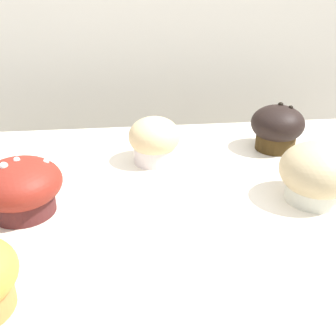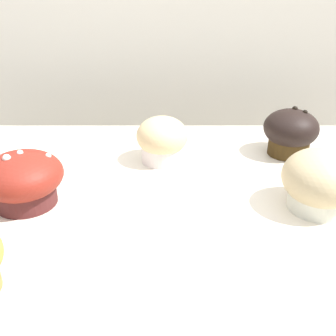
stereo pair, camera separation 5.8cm
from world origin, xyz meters
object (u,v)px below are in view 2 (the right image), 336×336
at_px(muffin_front_center, 290,132).
at_px(muffin_back_right, 23,179).
at_px(muffin_front_left, 321,182).
at_px(muffin_back_left, 162,140).

distance_m(muffin_front_center, muffin_back_right, 0.46).
distance_m(muffin_back_right, muffin_front_left, 0.42).
distance_m(muffin_back_left, muffin_front_left, 0.27).
xyz_separation_m(muffin_front_center, muffin_front_left, (-0.01, -0.19, -0.00)).
relative_size(muffin_back_left, muffin_back_right, 0.78).
xyz_separation_m(muffin_back_right, muffin_front_left, (0.42, -0.01, 0.00)).
xyz_separation_m(muffin_front_center, muffin_back_left, (-0.23, -0.03, -0.00)).
bearing_deg(muffin_front_left, muffin_back_left, 144.68).
bearing_deg(muffin_back_left, muffin_back_right, -143.61).
bearing_deg(muffin_front_center, muffin_back_right, -157.85).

